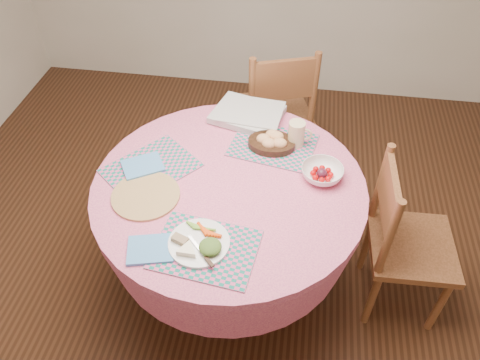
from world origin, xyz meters
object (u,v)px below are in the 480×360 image
Objects in this scene: wicker_trivet at (146,195)px; dining_table at (230,212)px; bread_bowl at (272,141)px; latte_mug at (297,134)px; dinner_plate at (201,243)px; chair_back at (276,111)px; chair_right at (403,240)px; fruit_bowl at (322,173)px.

dining_table is at bearing 21.05° from wicker_trivet.
bread_bowl reaches higher than dining_table.
wicker_trivet is at bearing -144.29° from latte_mug.
dinner_plate is at bearing -115.81° from latte_mug.
chair_back is at bearing 92.56° from bread_bowl.
chair_back reaches higher than bread_bowl.
chair_back reaches higher than dining_table.
chair_right reaches higher than dining_table.
bread_bowl is 0.95× the size of fruit_bowl.
bread_bowl is at bearing 39.24° from wicker_trivet.
latte_mug reaches higher than bread_bowl.
wicker_trivet is 2.33× the size of latte_mug.
fruit_bowl is at bearing 77.98° from chair_right.
chair_right is 1.14m from chair_back.
chair_back is (0.13, 0.93, -0.05)m from dining_table.
bread_bowl is (0.03, -0.65, 0.28)m from chair_back.
wicker_trivet is at bearing 141.83° from dinner_plate.
fruit_bowl reaches higher than dining_table.
bread_bowl is at bearing 143.67° from fruit_bowl.
chair_right is 1.01m from dinner_plate.
dining_table is 0.42m from wicker_trivet.
chair_right is at bearing 1.88° from dining_table.
wicker_trivet is 0.79m from fruit_bowl.
dining_table is at bearing -166.06° from fruit_bowl.
wicker_trivet is at bearing -162.73° from fruit_bowl.
dining_table is at bearing 82.08° from dinner_plate.
chair_back is 3.21× the size of wicker_trivet.
dinner_plate is (-0.05, -0.37, 0.22)m from dining_table.
bread_bowl is 1.78× the size of latte_mug.
chair_back is at bearing 81.79° from dining_table.
latte_mug is at bearing 48.58° from dining_table.
chair_back reaches higher than latte_mug.
bread_bowl is at bearing 71.75° from dinner_plate.
fruit_bowl is at bearing 17.27° from wicker_trivet.
bread_bowl reaches higher than fruit_bowl.
chair_back is 7.47× the size of latte_mug.
chair_right is at bearing 24.01° from dinner_plate.
chair_right is 0.53m from fruit_bowl.
chair_right is 0.78m from bread_bowl.
dining_table is 5.14× the size of fruit_bowl.
fruit_bowl is at bearing 89.57° from chair_back.
dining_table is 0.40m from bread_bowl.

